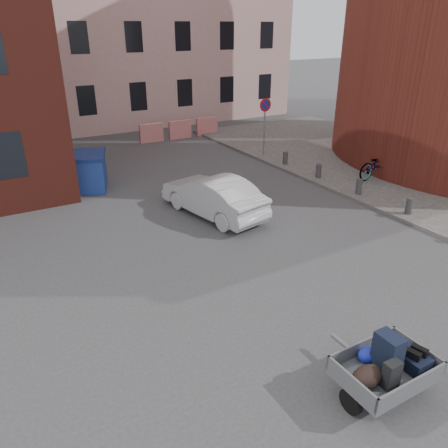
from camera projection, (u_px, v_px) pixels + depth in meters
ground at (285, 283)px, 10.75m from camera, size 120.00×120.00×0.00m
sidewalk at (415, 174)px, 18.46m from camera, size 9.00×24.00×0.12m
building_pink at (155, 4)px, 27.88m from camera, size 16.00×8.00×14.00m
no_parking_sign at (265, 115)px, 20.12m from camera, size 0.60×0.09×2.65m
bollards at (359, 187)px, 16.01m from camera, size 0.22×9.02×0.55m
barriers at (180, 130)px, 24.25m from camera, size 4.70×0.18×1.00m
trailer at (385, 367)px, 7.25m from camera, size 1.61×1.81×1.20m
dumpster at (61, 173)px, 16.52m from camera, size 3.72×2.72×1.40m
silver_car at (213, 196)px, 14.38m from camera, size 2.16×4.24×1.33m
bicycle at (378, 164)px, 17.60m from camera, size 2.20×0.91×1.13m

